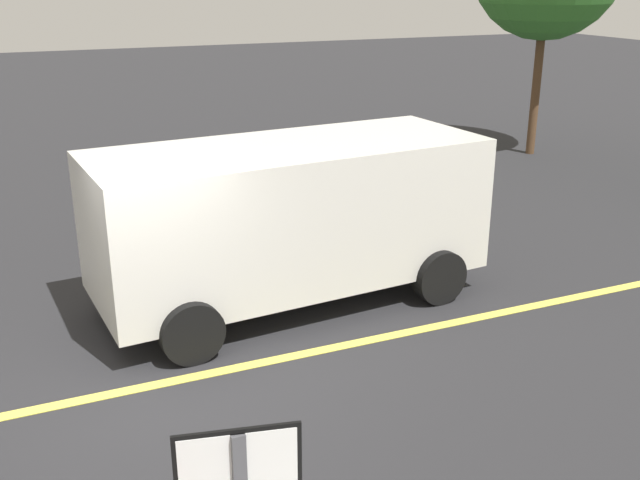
{
  "coord_description": "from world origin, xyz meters",
  "views": [
    {
      "loc": [
        -1.05,
        -7.24,
        4.28
      ],
      "look_at": [
        1.99,
        -0.22,
        1.51
      ],
      "focal_mm": 41.38,
      "sensor_mm": 36.0,
      "label": 1
    }
  ],
  "objects": [
    {
      "name": "ground_plane",
      "position": [
        0.0,
        0.0,
        0.0
      ],
      "size": [
        80.0,
        80.0,
        0.0
      ],
      "primitive_type": "plane",
      "color": "#262628"
    },
    {
      "name": "lane_marking_centre",
      "position": [
        3.0,
        0.0,
        0.01
      ],
      "size": [
        28.0,
        0.16,
        0.01
      ],
      "primitive_type": "cube",
      "color": "#E0D14C"
    },
    {
      "name": "white_van",
      "position": [
        2.33,
        1.51,
        1.27
      ],
      "size": [
        5.34,
        2.6,
        2.2
      ],
      "color": "silver",
      "rests_on": "ground_plane"
    }
  ]
}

